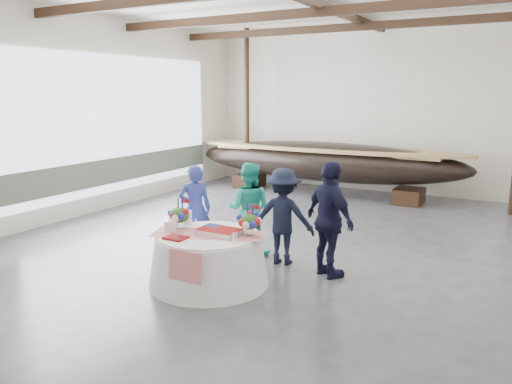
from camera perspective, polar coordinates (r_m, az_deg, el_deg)
The scene contains 12 objects.
floor at distance 9.12m, azimuth 3.04°, elevation -6.22°, with size 10.00×12.00×0.01m, color #3D3D42.
wall_back at distance 14.34m, azimuth 13.97°, elevation 9.04°, with size 10.00×0.02×4.50m, color silver.
wall_left at distance 11.80m, azimuth -19.41°, elevation 8.29°, with size 0.02×12.00×4.50m, color silver.
pavilion_structure at distance 9.51m, azimuth 5.60°, elevation 18.87°, with size 9.80×11.76×4.50m.
open_bay at distance 12.47m, azimuth -15.67°, elevation 6.69°, with size 0.03×7.00×3.20m.
longboat_display at distance 13.59m, azimuth 7.70°, elevation 3.52°, with size 7.68×1.54×1.44m.
banquet_table at distance 7.34m, azimuth -5.40°, elevation -7.62°, with size 1.74×1.74×0.75m.
tabletop_items at distance 7.29m, azimuth -5.30°, elevation -3.43°, with size 1.70×1.07×0.40m.
guest_woman_blue at distance 8.68m, azimuth -6.98°, elevation -1.93°, with size 0.56×0.37×1.54m, color navy.
guest_woman_teal at distance 8.51m, azimuth -0.87°, elevation -1.93°, with size 0.77×0.60×1.59m, color teal.
guest_man_left at distance 8.05m, azimuth 3.14°, elevation -2.81°, with size 1.01×0.58×1.57m, color black.
guest_man_right at distance 7.52m, azimuth 8.44°, elevation -3.19°, with size 1.03×0.43×1.76m, color black.
Camera 1 is at (3.83, -7.81, 2.76)m, focal length 35.00 mm.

